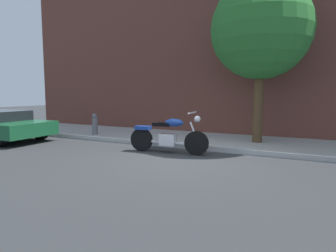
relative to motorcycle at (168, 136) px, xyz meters
name	(u,v)px	position (x,y,z in m)	size (l,w,h in m)	color
ground_plane	(177,160)	(0.59, -0.69, -0.47)	(60.00, 60.00, 0.00)	#303335
sidewalk	(213,141)	(0.59, 2.14, -0.40)	(18.84, 2.84, 0.14)	#AAAAAA
building_facade	(230,17)	(0.59, 3.81, 3.93)	(18.84, 0.50, 8.80)	brown
motorcycle	(168,136)	(0.00, 0.00, 0.00)	(2.26, 0.70, 1.14)	black
street_tree	(261,30)	(2.01, 2.10, 3.02)	(2.95, 2.95, 4.99)	#4E3822
fire_hydrant	(95,126)	(-3.57, 1.18, -0.01)	(0.20, 0.20, 0.91)	slate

